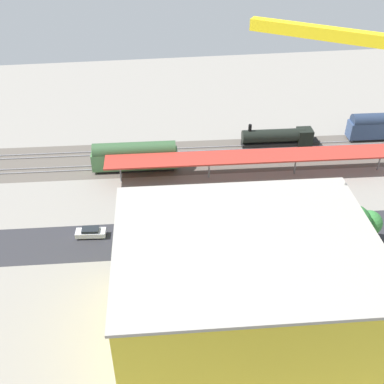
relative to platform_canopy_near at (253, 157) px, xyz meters
The scene contains 25 objects.
ground_plane 14.40m from the platform_canopy_near, 78.42° to the left, with size 164.46×164.46×0.00m, color gray.
rail_bed 9.44m from the platform_canopy_near, 70.90° to the right, with size 102.79×13.64×0.01m, color #5B544C.
street_asphalt 18.12m from the platform_canopy_near, 80.97° to the left, with size 102.79×9.00×0.01m, color #2D2D33.
track_rails 9.36m from the platform_canopy_near, 70.90° to the right, with size 102.67×12.12×0.12m.
platform_canopy_near is the anchor object (origin of this frame).
locomotive 14.09m from the platform_canopy_near, 128.95° to the right, with size 16.64×3.61×5.20m.
freight_coach_far 22.89m from the platform_canopy_near, 13.05° to the right, with size 16.74×3.92×5.90m.
parked_car_0 18.58m from the platform_canopy_near, 130.51° to the left, with size 4.46×1.87×1.57m.
parked_car_1 15.69m from the platform_canopy_near, 109.96° to the left, with size 4.39×1.85×1.72m.
parked_car_2 14.56m from the platform_canopy_near, 83.47° to the left, with size 4.83×2.02×1.72m.
parked_car_3 16.10m from the platform_canopy_near, 58.97° to the left, with size 4.76×2.12×1.78m.
parked_car_4 21.44m from the platform_canopy_near, 40.99° to the left, with size 4.37×1.82×1.69m.
parked_car_5 27.16m from the platform_canopy_near, 30.36° to the left, with size 4.86×2.16×1.67m.
parked_car_6 33.62m from the platform_canopy_near, 25.78° to the left, with size 4.93×2.27×1.65m.
construction_building 37.72m from the platform_canopy_near, 74.30° to the left, with size 29.33×22.85×15.01m, color yellow.
construction_roof_slab 39.15m from the platform_canopy_near, 74.30° to the left, with size 29.93×23.45×0.40m, color #ADA89E.
box_truck_0 26.22m from the platform_canopy_near, 50.84° to the left, with size 9.09×3.19×3.15m.
box_truck_1 20.16m from the platform_canopy_near, 82.64° to the left, with size 8.66×3.04×3.25m.
street_tree_0 24.35m from the platform_canopy_near, 67.81° to the left, with size 4.82×4.82×7.89m.
street_tree_1 28.23m from the platform_canopy_near, 52.36° to the left, with size 5.70×5.70×8.84m.
street_tree_2 23.14m from the platform_canopy_near, 107.35° to the left, with size 5.18×5.18×7.11m.
street_tree_3 24.82m from the platform_canopy_near, 112.99° to the left, with size 5.86×5.86×8.19m.
street_tree_4 23.04m from the platform_canopy_near, 97.02° to the left, with size 5.94×5.94×8.44m.
street_tree_5 25.40m from the platform_canopy_near, 121.43° to the left, with size 4.00×4.00×6.01m.
traffic_light 28.90m from the platform_canopy_near, 50.78° to the left, with size 0.50×0.36×7.09m.
Camera 1 is at (18.68, 61.64, 50.07)m, focal length 44.35 mm.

